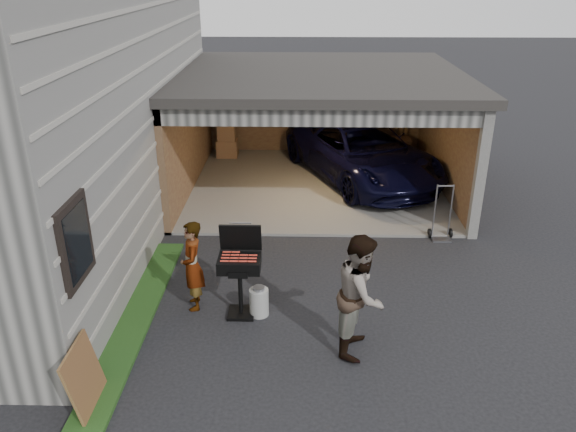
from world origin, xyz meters
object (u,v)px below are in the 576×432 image
bbq_grill (240,265)px  plywood_panel (84,378)px  propane_tank (259,302)px  hand_truck (441,229)px  minivan (362,154)px  woman (192,266)px  man (361,294)px

bbq_grill → plywood_panel: bbq_grill is taller
plywood_panel → propane_tank: bearing=46.3°
hand_truck → plywood_panel: bearing=-140.3°
minivan → hand_truck: 3.70m
woman → bbq_grill: woman is taller
woman → hand_truck: 5.35m
bbq_grill → propane_tank: bearing=-6.5°
woman → hand_truck: woman is taller
minivan → plywood_panel: size_ratio=5.67×
bbq_grill → woman: bearing=166.6°
minivan → woman: (-3.31, -6.05, 0.04)m
man → hand_truck: man is taller
woman → man: (2.59, -1.05, 0.16)m
hand_truck → woman: bearing=-152.3°
woman → man: bearing=55.9°
minivan → woman: woman is taller
minivan → man: bearing=-119.3°
minivan → plywood_panel: 9.42m
woman → propane_tank: (1.08, -0.22, -0.53)m
woman → propane_tank: 1.22m
man → hand_truck: 4.26m
bbq_grill → hand_truck: bbq_grill is taller
man → woman: bearing=82.4°
man → bbq_grill: 2.00m
bbq_grill → hand_truck: size_ratio=1.26×
propane_tank → minivan: bearing=70.4°
woman → man: 2.80m
plywood_panel → hand_truck: bearing=41.7°
minivan → man: 7.14m
propane_tank → plywood_panel: (-2.03, -2.13, 0.22)m
woman → propane_tank: bearing=66.3°
bbq_grill → minivan: bearing=68.0°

